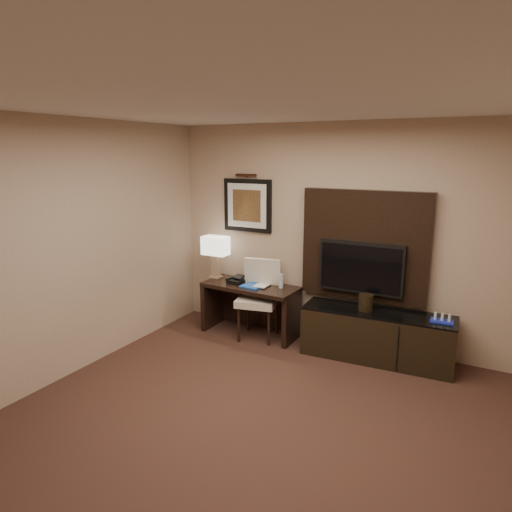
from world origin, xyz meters
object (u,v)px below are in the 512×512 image
Objects in this scene: desk at (251,309)px; desk_chair at (258,300)px; tv at (361,268)px; desk_phone at (236,280)px; water_bottle at (281,281)px; minibar_tray at (442,318)px; table_lamp at (216,257)px; credenza at (377,336)px; ice_bucket at (366,302)px.

desk is 0.25m from desk_chair.
desk_phone is at bearing -172.22° from tv.
desk_phone is (-0.21, -0.03, 0.38)m from desk.
tv is 1.01m from water_bottle.
desk_phone is (-1.58, -0.22, -0.30)m from tv.
water_bottle is at bearing 178.08° from minibar_tray.
table_lamp is (-1.97, -0.10, -0.07)m from tv.
table_lamp is (-2.24, 0.09, 0.66)m from credenza.
ice_bucket is (1.51, -0.01, 0.34)m from desk.
credenza is 3.01× the size of table_lamp.
table_lamp reaches higher than ice_bucket.
desk_chair is at bearing -13.13° from table_lamp.
water_bottle is (0.40, 0.06, 0.42)m from desk.
desk_chair is 5.46× the size of ice_bucket.
desk is 0.43m from desk_phone.
tv is at bearing 14.92° from desk_phone.
water_bottle is 0.95× the size of ice_bucket.
desk_chair is (-1.50, -0.08, 0.22)m from credenza.
minibar_tray is (2.33, -0.00, 0.29)m from desk.
desk_phone is 2.53m from minibar_tray.
table_lamp is at bearing 154.89° from desk_chair.
desk is at bearing -171.15° from water_bottle.
credenza is 8.95× the size of desk_phone.
desk_phone reaches higher than desk.
desk_phone is at bearing -179.43° from minibar_tray.
table_lamp is at bearing 174.55° from credenza.
water_bottle reaches higher than desk_phone.
ice_bucket is (1.71, 0.01, -0.04)m from desk_phone.
desk_chair is (0.15, -0.08, 0.18)m from desk.
desk_phone is at bearing -179.59° from ice_bucket.
table_lamp is at bearing 174.25° from desk.
tv is at bearing 10.77° from desk.
desk is 1.55m from ice_bucket.
minibar_tray is (0.82, 0.01, -0.05)m from ice_bucket.
desk_chair is 5.72× the size of water_bottle.
table_lamp is 3.14× the size of water_bottle.
minibar_tray is (1.92, -0.06, -0.14)m from water_bottle.
ice_bucket is at bearing -4.00° from water_bottle.
water_bottle is at bearing -1.53° from table_lamp.
table_lamp is 0.46m from desk_phone.
minibar_tray is (2.17, 0.08, 0.11)m from desk_chair.
credenza is 1.52m from desk_chair.
water_bottle is (0.61, 0.09, 0.04)m from desk_phone.
table_lamp is 2.12m from ice_bucket.
table_lamp is at bearing 178.22° from minibar_tray.
tv is 1.05m from minibar_tray.
desk_chair is (-1.22, -0.27, -0.51)m from tv.
water_bottle reaches higher than ice_bucket.
tv is (1.38, 0.19, 0.69)m from desk.
credenza is at bearing 179.90° from minibar_tray.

